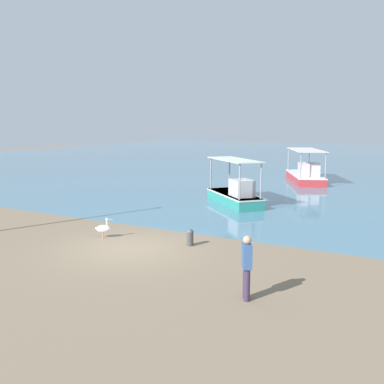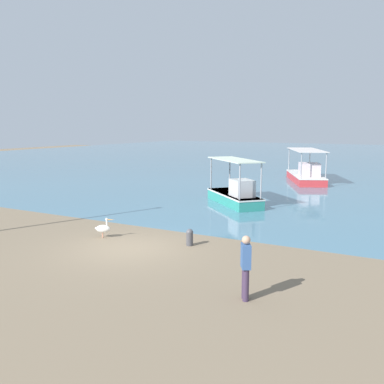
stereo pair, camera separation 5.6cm
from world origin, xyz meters
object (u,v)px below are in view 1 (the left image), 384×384
object	(u,v)px
fishing_boat_center	(305,174)
fisherman_standing	(247,266)
pelican	(103,228)
fishing_boat_far_left	(235,194)
mooring_bollard	(190,237)

from	to	relation	value
fishing_boat_center	fisherman_standing	bearing A→B (deg)	-79.62
pelican	fisherman_standing	bearing A→B (deg)	-22.62
fishing_boat_far_left	mooring_bollard	bearing A→B (deg)	-78.33
fishing_boat_center	fisherman_standing	xyz separation A→B (m)	(4.35, -23.75, 0.30)
mooring_bollard	fisherman_standing	bearing A→B (deg)	-45.07
fishing_boat_far_left	fishing_boat_center	distance (m)	11.65
fishing_boat_far_left	pelican	bearing A→B (deg)	-101.22
mooring_bollard	fisherman_standing	world-z (taller)	fisherman_standing
mooring_bollard	fisherman_standing	distance (m)	5.23
pelican	fishing_boat_center	bearing A→B (deg)	82.08
pelican	fisherman_standing	xyz separation A→B (m)	(7.23, -3.01, 0.53)
fishing_boat_center	fisherman_standing	world-z (taller)	fishing_boat_center
fishing_boat_far_left	fisherman_standing	distance (m)	13.30
pelican	mooring_bollard	distance (m)	3.62
fishing_boat_center	pelican	bearing A→B (deg)	-97.92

